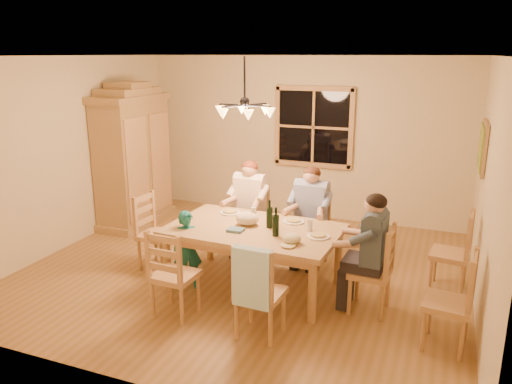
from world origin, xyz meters
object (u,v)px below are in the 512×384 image
at_px(dining_table, 254,235).
at_px(chair_end_left, 158,246).
at_px(chair_end_right, 369,285).
at_px(chair_spare_back, 448,266).
at_px(adult_woman, 250,196).
at_px(chair_near_right, 260,307).
at_px(chandelier, 245,110).
at_px(chair_spare_front, 446,318).
at_px(chair_far_right, 310,242).
at_px(wine_bottle_b, 276,222).
at_px(adult_plaid_man, 311,204).
at_px(chair_far_left, 250,233).
at_px(chair_near_left, 176,288).
at_px(armoire, 133,160).
at_px(adult_slate_man, 373,239).
at_px(wine_bottle_a, 269,214).
at_px(child, 188,250).

bearing_deg(dining_table, chair_end_left, 177.08).
xyz_separation_m(chair_end_right, chair_spare_back, (0.79, 0.84, 0.00)).
height_order(dining_table, adult_woman, adult_woman).
bearing_deg(chair_near_right, chair_end_right, 46.74).
xyz_separation_m(chandelier, chair_spare_front, (2.45, -0.93, -1.77)).
bearing_deg(chair_far_right, chair_spare_back, 178.12).
relative_size(adult_woman, wine_bottle_b, 2.65).
height_order(chair_near_right, chair_spare_front, same).
xyz_separation_m(chair_near_right, adult_plaid_man, (-0.01, 1.88, 0.54)).
relative_size(chair_far_right, chair_near_right, 1.00).
height_order(chair_far_left, adult_woman, adult_woman).
relative_size(chair_end_right, chair_spare_front, 1.00).
xyz_separation_m(chair_far_left, adult_woman, (0.00, 0.00, 0.54)).
bearing_deg(wine_bottle_b, chair_spare_front, -10.88).
bearing_deg(chair_near_left, armoire, 134.61).
bearing_deg(armoire, chandelier, -24.40).
height_order(chair_near_right, wine_bottle_b, wine_bottle_b).
relative_size(chair_far_left, adult_slate_man, 1.13).
xyz_separation_m(chair_near_left, chair_spare_back, (2.71, 1.68, 0.00)).
distance_m(chandelier, adult_woman, 1.36).
distance_m(chair_far_right, wine_bottle_a, 1.08).
bearing_deg(wine_bottle_b, chair_far_left, 124.51).
xyz_separation_m(dining_table, wine_bottle_b, (0.32, -0.16, 0.26)).
distance_m(chair_far_right, adult_plaid_man, 0.54).
bearing_deg(chair_spare_front, armoire, 73.29).
bearing_deg(wine_bottle_b, chandelier, 136.37).
bearing_deg(chair_far_left, dining_table, 117.90).
bearing_deg(adult_plaid_man, chair_far_left, -0.00).
relative_size(chair_end_right, child, 1.03).
relative_size(chair_near_right, wine_bottle_a, 3.00).
relative_size(adult_plaid_man, chair_spare_front, 0.88).
relative_size(chair_end_right, adult_plaid_man, 1.13).
distance_m(chandelier, armoire, 2.85).
xyz_separation_m(adult_woman, adult_slate_man, (1.82, -1.03, 0.00)).
distance_m(chair_far_left, child, 1.30).
xyz_separation_m(armoire, chair_far_right, (3.14, -0.60, -0.75)).
distance_m(adult_woman, wine_bottle_b, 1.36).
bearing_deg(adult_slate_man, chair_near_left, 116.57).
xyz_separation_m(chair_near_left, adult_slate_man, (1.92, 0.84, 0.54)).
height_order(wine_bottle_b, chair_spare_back, wine_bottle_b).
height_order(armoire, chair_end_right, armoire).
distance_m(chair_end_left, adult_slate_man, 2.81).
bearing_deg(adult_woman, child, 80.30).
bearing_deg(adult_woman, chair_far_right, 180.00).
xyz_separation_m(adult_slate_man, chair_spare_back, (0.79, 0.84, -0.54)).
distance_m(chair_near_left, adult_woman, 1.95).
height_order(dining_table, chair_near_right, chair_near_right).
bearing_deg(chair_spare_front, chair_far_left, 66.48).
height_order(chair_far_right, adult_slate_man, adult_slate_man).
bearing_deg(chair_near_right, chandelier, 120.86).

